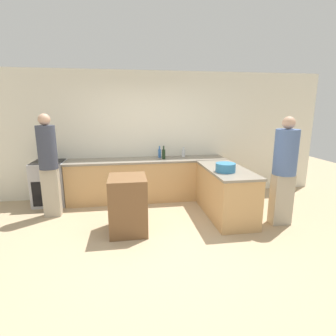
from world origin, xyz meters
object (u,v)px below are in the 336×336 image
at_px(island_table, 128,204).
at_px(water_bottle_blue, 160,153).
at_px(range_oven, 50,183).
at_px(person_at_peninsula, 284,168).
at_px(person_by_range, 48,162).
at_px(wine_bottle_dark, 164,154).
at_px(vinegar_bottle_clear, 183,153).
at_px(mixing_bowl, 226,167).

xyz_separation_m(island_table, water_bottle_blue, (0.71, 1.62, 0.53)).
distance_m(range_oven, person_at_peninsula, 4.44).
bearing_deg(person_at_peninsula, water_bottle_blue, 136.72).
bearing_deg(person_at_peninsula, island_table, 177.53).
xyz_separation_m(person_by_range, person_at_peninsula, (3.91, -0.95, -0.03)).
distance_m(wine_bottle_dark, person_at_peninsula, 2.36).
bearing_deg(vinegar_bottle_clear, person_at_peninsula, -53.23).
relative_size(range_oven, wine_bottle_dark, 3.21).
bearing_deg(person_at_peninsula, person_by_range, 166.34).
xyz_separation_m(range_oven, person_at_peninsula, (4.10, -1.60, 0.53)).
xyz_separation_m(wine_bottle_dark, person_by_range, (-2.13, -0.60, 0.02)).
height_order(water_bottle_blue, person_at_peninsula, person_at_peninsula).
relative_size(wine_bottle_dark, vinegar_bottle_clear, 1.30).
relative_size(vinegar_bottle_clear, person_at_peninsula, 0.12).
height_order(island_table, person_by_range, person_by_range).
bearing_deg(range_oven, person_at_peninsula, -21.32).
height_order(water_bottle_blue, person_by_range, person_by_range).
relative_size(island_table, mixing_bowl, 2.69).
distance_m(range_oven, wine_bottle_dark, 2.39).
bearing_deg(person_by_range, mixing_bowl, -13.02).
relative_size(vinegar_bottle_clear, person_by_range, 0.12).
relative_size(island_table, person_at_peninsula, 0.50).
distance_m(wine_bottle_dark, vinegar_bottle_clear, 0.51).
distance_m(vinegar_bottle_clear, person_by_range, 2.72).
distance_m(island_table, person_by_range, 1.69).
bearing_deg(mixing_bowl, person_by_range, 166.98).
relative_size(wine_bottle_dark, person_by_range, 0.15).
distance_m(mixing_bowl, water_bottle_blue, 1.75).
bearing_deg(range_oven, island_table, -43.79).
bearing_deg(person_at_peninsula, wine_bottle_dark, 138.84).
bearing_deg(vinegar_bottle_clear, range_oven, -176.95).
xyz_separation_m(water_bottle_blue, vinegar_bottle_clear, (0.53, 0.02, -0.01)).
xyz_separation_m(range_oven, mixing_bowl, (3.19, -1.35, 0.51)).
xyz_separation_m(range_oven, wine_bottle_dark, (2.33, -0.05, 0.55)).
relative_size(range_oven, person_at_peninsula, 0.50).
bearing_deg(island_table, person_by_range, 148.30).
bearing_deg(person_at_peninsula, vinegar_bottle_clear, 126.77).
height_order(island_table, vinegar_bottle_clear, vinegar_bottle_clear).
bearing_deg(person_by_range, wine_bottle_dark, 15.81).
bearing_deg(wine_bottle_dark, island_table, -118.10).
distance_m(island_table, wine_bottle_dark, 1.72).
bearing_deg(vinegar_bottle_clear, island_table, -127.05).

